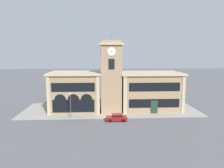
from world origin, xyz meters
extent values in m
plane|color=#56565B|center=(0.00, 0.00, 0.00)|extent=(300.00, 300.00, 0.00)
cube|color=gray|center=(0.00, 7.15, 0.07)|extent=(40.19, 14.30, 0.15)
cube|color=#9E7F5B|center=(0.00, 5.26, 7.47)|extent=(4.50, 4.50, 14.94)
cube|color=tan|center=(0.00, 5.26, 15.17)|extent=(5.20, 5.20, 0.45)
cube|color=#9E7F5B|center=(0.00, 5.26, 15.69)|extent=(4.14, 4.14, 0.60)
cylinder|color=#4C4C51|center=(0.00, 5.26, 16.59)|extent=(0.10, 0.10, 1.20)
cylinder|color=silver|center=(0.00, 2.96, 13.55)|extent=(1.78, 0.10, 1.78)
cylinder|color=black|center=(0.00, 2.89, 13.55)|extent=(0.14, 0.04, 0.14)
cylinder|color=silver|center=(-2.30, 5.26, 13.55)|extent=(0.10, 1.78, 1.78)
cylinder|color=black|center=(-2.37, 5.26, 13.55)|extent=(0.04, 0.14, 0.14)
cube|color=black|center=(0.00, 2.97, 10.96)|extent=(1.26, 0.10, 2.20)
cube|color=#9E7F5B|center=(-8.14, 7.66, 4.23)|extent=(11.17, 9.30, 8.46)
cube|color=tan|center=(-8.14, 7.66, 8.69)|extent=(11.87, 10.00, 0.45)
cube|color=tan|center=(-13.37, 2.95, 4.23)|extent=(0.70, 0.16, 8.46)
cube|color=tan|center=(-2.90, 2.95, 4.23)|extent=(0.70, 0.16, 8.46)
cube|color=black|center=(-8.14, 2.97, 6.09)|extent=(9.16, 0.10, 1.86)
cube|color=black|center=(-8.14, 2.97, 2.03)|extent=(8.93, 0.10, 2.71)
cylinder|color=black|center=(-10.93, 2.96, 3.38)|extent=(2.46, 0.06, 2.46)
cylinder|color=black|center=(-8.14, 2.96, 3.38)|extent=(2.46, 0.06, 2.46)
cylinder|color=black|center=(-5.34, 2.96, 3.38)|extent=(2.46, 0.06, 2.46)
cube|color=#9E7F5B|center=(9.32, 7.66, 4.18)|extent=(13.55, 9.30, 8.35)
cube|color=tan|center=(9.32, 7.66, 8.58)|extent=(14.25, 10.00, 0.45)
cube|color=tan|center=(2.90, 2.95, 4.18)|extent=(0.70, 0.16, 8.35)
cube|color=tan|center=(15.75, 2.95, 4.18)|extent=(0.70, 0.16, 8.35)
cube|color=black|center=(9.32, 2.97, 6.01)|extent=(11.11, 0.10, 1.84)
cube|color=#1E3823|center=(9.32, 2.96, 1.50)|extent=(1.50, 0.12, 3.01)
cube|color=black|center=(9.32, 2.97, 2.41)|extent=(11.11, 0.10, 1.87)
cube|color=maroon|center=(0.71, -1.50, 0.53)|extent=(4.17, 1.82, 0.72)
cube|color=maroon|center=(0.88, -1.50, 1.15)|extent=(2.01, 1.61, 0.52)
cube|color=black|center=(0.88, -1.50, 1.15)|extent=(1.93, 1.65, 0.39)
cylinder|color=black|center=(-0.58, -2.25, 0.31)|extent=(0.62, 0.23, 0.61)
cylinder|color=black|center=(-0.56, -0.71, 0.31)|extent=(0.62, 0.23, 0.61)
cylinder|color=black|center=(1.99, -2.28, 0.31)|extent=(0.62, 0.23, 0.61)
cylinder|color=black|center=(2.01, -0.74, 0.31)|extent=(0.62, 0.23, 0.61)
cylinder|color=#4C4C51|center=(-8.45, 0.69, 2.53)|extent=(0.12, 0.12, 4.76)
sphere|color=silver|center=(-8.45, 0.69, 5.09)|extent=(0.36, 0.36, 0.36)
camera|label=1|loc=(-2.44, -42.90, 13.11)|focal=35.00mm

